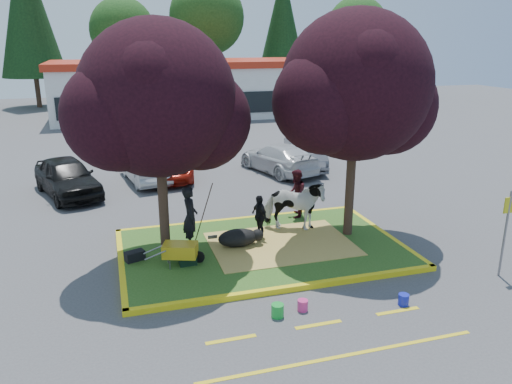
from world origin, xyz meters
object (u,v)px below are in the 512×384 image
object	(u,v)px
wheelbarrow	(181,250)
bucket_green	(278,311)
bucket_pink	(303,305)
car_silver	(145,167)
car_black	(67,177)
calf	(238,238)
bucket_blue	(404,300)
sign_post	(506,225)
cow	(294,206)
handler	(190,217)

from	to	relation	value
wheelbarrow	bucket_green	xyz separation A→B (m)	(1.74, -3.04, -0.42)
bucket_pink	car_silver	world-z (taller)	car_silver
bucket_pink	car_black	distance (m)	12.49
calf	bucket_pink	distance (m)	3.81
bucket_green	bucket_pink	xyz separation A→B (m)	(0.65, 0.09, -0.02)
calf	bucket_blue	xyz separation A→B (m)	(2.97, -4.20, -0.28)
bucket_pink	car_silver	distance (m)	12.53
sign_post	car_black	size ratio (longest dim) A/B	0.53
calf	wheelbarrow	world-z (taller)	wheelbarrow
calf	car_silver	size ratio (longest dim) A/B	0.30
bucket_blue	bucket_green	bearing A→B (deg)	173.34
bucket_pink	sign_post	bearing A→B (deg)	1.67
cow	bucket_pink	bearing A→B (deg)	-174.67
handler	sign_post	size ratio (longest dim) A/B	0.78
handler	sign_post	xyz separation A→B (m)	(7.62, -3.97, 0.38)
cow	bucket_pink	distance (m)	4.80
bucket_blue	car_black	bearing A→B (deg)	125.27
car_black	handler	bearing A→B (deg)	-80.10
wheelbarrow	sign_post	distance (m)	8.61
wheelbarrow	bucket_green	world-z (taller)	wheelbarrow
cow	bucket_pink	size ratio (longest dim) A/B	7.35
sign_post	car_silver	distance (m)	14.68
handler	bucket_pink	size ratio (longest dim) A/B	6.97
wheelbarrow	bucket_green	bearing A→B (deg)	-40.82
car_black	bucket_blue	bearing A→B (deg)	-73.76
handler	bucket_blue	bearing A→B (deg)	-132.18
handler	car_black	distance (m)	7.93
calf	bucket_pink	bearing A→B (deg)	-97.01
sign_post	bucket_pink	xyz separation A→B (m)	(-5.70, -0.17, -1.32)
handler	bucket_pink	world-z (taller)	handler
wheelbarrow	bucket_pink	size ratio (longest dim) A/B	6.16
bucket_pink	bucket_blue	size ratio (longest dim) A/B	0.98
sign_post	car_black	bearing A→B (deg)	134.11
bucket_pink	car_silver	bearing A→B (deg)	102.01
bucket_pink	bucket_blue	world-z (taller)	bucket_blue
car_silver	cow	bearing A→B (deg)	108.05
calf	sign_post	world-z (taller)	sign_post
wheelbarrow	bucket_blue	distance (m)	5.89
sign_post	bucket_blue	distance (m)	3.61
bucket_pink	car_silver	size ratio (longest dim) A/B	0.07
car_silver	bucket_green	bearing A→B (deg)	89.35
calf	bucket_green	distance (m)	3.85
calf	car_black	xyz separation A→B (m)	(-5.18, 7.32, 0.35)
calf	car_silver	xyz separation A→B (m)	(-2.03, 8.49, 0.25)
cow	car_black	distance (m)	9.76
cow	bucket_green	distance (m)	5.12
calf	bucket_blue	bearing A→B (deg)	-70.38
cow	handler	distance (m)	3.40
handler	wheelbarrow	bearing A→B (deg)	162.45
calf	car_black	world-z (taller)	car_black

